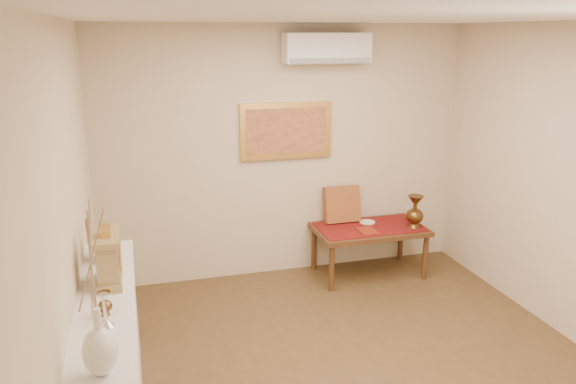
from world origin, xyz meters
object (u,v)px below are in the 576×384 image
object	(u,v)px
mantel_clock	(109,259)
low_table	(369,233)
white_vase	(94,290)
wooden_chest	(109,243)
brass_urn_tall	(415,208)
display_ledge	(112,364)

from	to	relation	value
mantel_clock	low_table	xyz separation A→B (m)	(2.64, 1.68, -0.67)
white_vase	wooden_chest	size ratio (longest dim) A/B	3.71
wooden_chest	low_table	xyz separation A→B (m)	(2.65, 1.24, -0.62)
brass_urn_tall	low_table	size ratio (longest dim) A/B	0.36
mantel_clock	wooden_chest	bearing A→B (deg)	91.41
brass_urn_tall	wooden_chest	distance (m)	3.32
low_table	white_vase	bearing A→B (deg)	-133.92
wooden_chest	low_table	size ratio (longest dim) A/B	0.20
brass_urn_tall	display_ledge	distance (m)	3.60
wooden_chest	mantel_clock	bearing A→B (deg)	-88.59
wooden_chest	white_vase	bearing A→B (deg)	-90.23
brass_urn_tall	display_ledge	size ratio (longest dim) A/B	0.21
display_ledge	mantel_clock	world-z (taller)	mantel_clock
mantel_clock	low_table	distance (m)	3.20
mantel_clock	wooden_chest	size ratio (longest dim) A/B	1.68
mantel_clock	white_vase	bearing A→B (deg)	-90.89
display_ledge	low_table	bearing A→B (deg)	35.10
mantel_clock	wooden_chest	world-z (taller)	mantel_clock
display_ledge	wooden_chest	distance (m)	0.89
white_vase	mantel_clock	distance (m)	1.12
display_ledge	low_table	world-z (taller)	display_ledge
white_vase	display_ledge	distance (m)	1.29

